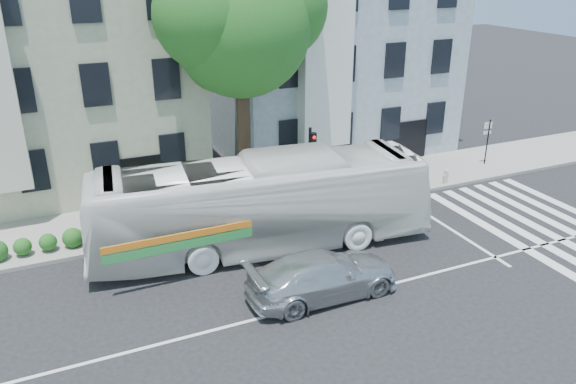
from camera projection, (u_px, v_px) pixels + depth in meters
ground at (337, 298)px, 17.89m from camera, size 120.00×120.00×0.00m
sidewalk_far at (250, 203)px, 24.60m from camera, size 80.00×4.00×0.15m
building_left at (51, 64)px, 25.78m from camera, size 12.00×10.00×11.00m
building_right at (322, 46)px, 31.01m from camera, size 12.00×10.00×11.00m
street_tree at (240, 18)px, 22.24m from camera, size 7.30×5.90×11.10m
bus at (261, 204)px, 20.42m from camera, size 4.31×12.77×3.49m
sedan at (323, 275)px, 17.81m from camera, size 2.09×5.01×1.45m
hedge at (97, 233)px, 20.97m from camera, size 8.38×3.25×0.70m
traffic_signal at (311, 160)px, 22.83m from camera, size 0.39×0.51×3.76m
fire_hydrant at (446, 176)px, 26.47m from camera, size 0.40×0.23×0.70m
far_sign_pole at (488, 136)px, 28.53m from camera, size 0.43×0.18×2.36m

